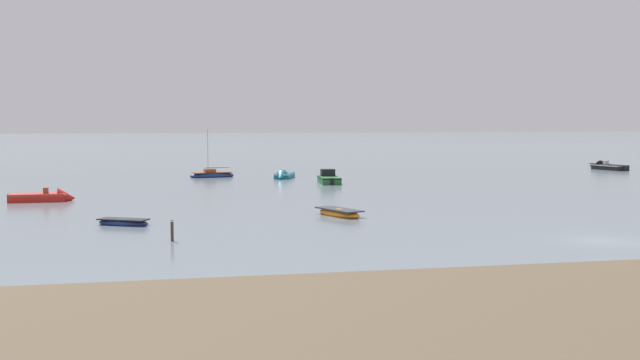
{
  "coord_description": "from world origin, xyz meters",
  "views": [
    {
      "loc": [
        -26.15,
        -41.22,
        7.19
      ],
      "look_at": [
        -8.59,
        40.23,
        0.76
      ],
      "focal_mm": 43.53,
      "sensor_mm": 36.0,
      "label": 1
    }
  ],
  "objects_px": {
    "motorboat_moored_0": "(47,198)",
    "rowboat_moored_4": "(339,213)",
    "motorboat_moored_1": "(283,176)",
    "rowboat_moored_1": "(123,223)",
    "rowboat_moored_0": "(600,165)",
    "sailboat_moored_1": "(212,175)",
    "mooring_post_left": "(172,231)",
    "motorboat_moored_4": "(605,168)",
    "motorboat_moored_3": "(328,180)"
  },
  "relations": [
    {
      "from": "rowboat_moored_4",
      "to": "mooring_post_left",
      "type": "height_order",
      "value": "mooring_post_left"
    },
    {
      "from": "mooring_post_left",
      "to": "rowboat_moored_1",
      "type": "bearing_deg",
      "value": 111.29
    },
    {
      "from": "motorboat_moored_0",
      "to": "rowboat_moored_4",
      "type": "relative_size",
      "value": 1.16
    },
    {
      "from": "sailboat_moored_1",
      "to": "rowboat_moored_1",
      "type": "bearing_deg",
      "value": 65.86
    },
    {
      "from": "rowboat_moored_4",
      "to": "mooring_post_left",
      "type": "xyz_separation_m",
      "value": [
        -12.64,
        -9.88,
        0.41
      ]
    },
    {
      "from": "rowboat_moored_4",
      "to": "motorboat_moored_3",
      "type": "xyz_separation_m",
      "value": [
        6.06,
        30.57,
        0.15
      ]
    },
    {
      "from": "motorboat_moored_4",
      "to": "motorboat_moored_3",
      "type": "bearing_deg",
      "value": 95.62
    },
    {
      "from": "motorboat_moored_1",
      "to": "motorboat_moored_4",
      "type": "distance_m",
      "value": 49.46
    },
    {
      "from": "rowboat_moored_4",
      "to": "rowboat_moored_1",
      "type": "bearing_deg",
      "value": -104.87
    },
    {
      "from": "sailboat_moored_1",
      "to": "mooring_post_left",
      "type": "relative_size",
      "value": 4.56
    },
    {
      "from": "mooring_post_left",
      "to": "sailboat_moored_1",
      "type": "bearing_deg",
      "value": 83.17
    },
    {
      "from": "sailboat_moored_1",
      "to": "motorboat_moored_4",
      "type": "relative_size",
      "value": 0.99
    },
    {
      "from": "rowboat_moored_4",
      "to": "sailboat_moored_1",
      "type": "xyz_separation_m",
      "value": [
        -6.44,
        41.96,
        0.08
      ]
    },
    {
      "from": "motorboat_moored_0",
      "to": "sailboat_moored_1",
      "type": "height_order",
      "value": "sailboat_moored_1"
    },
    {
      "from": "motorboat_moored_0",
      "to": "rowboat_moored_1",
      "type": "bearing_deg",
      "value": -68.64
    },
    {
      "from": "rowboat_moored_4",
      "to": "sailboat_moored_1",
      "type": "height_order",
      "value": "sailboat_moored_1"
    },
    {
      "from": "motorboat_moored_3",
      "to": "motorboat_moored_4",
      "type": "bearing_deg",
      "value": -66.42
    },
    {
      "from": "motorboat_moored_0",
      "to": "rowboat_moored_1",
      "type": "xyz_separation_m",
      "value": [
        7.19,
        -17.6,
        -0.1
      ]
    },
    {
      "from": "rowboat_moored_0",
      "to": "motorboat_moored_4",
      "type": "xyz_separation_m",
      "value": [
        -4.32,
        -8.3,
        0.14
      ]
    },
    {
      "from": "rowboat_moored_0",
      "to": "sailboat_moored_1",
      "type": "bearing_deg",
      "value": 73.24
    },
    {
      "from": "sailboat_moored_1",
      "to": "motorboat_moored_4",
      "type": "bearing_deg",
      "value": 171.14
    },
    {
      "from": "rowboat_moored_0",
      "to": "motorboat_moored_0",
      "type": "relative_size",
      "value": 0.63
    },
    {
      "from": "rowboat_moored_1",
      "to": "rowboat_moored_4",
      "type": "bearing_deg",
      "value": 35.16
    },
    {
      "from": "motorboat_moored_0",
      "to": "mooring_post_left",
      "type": "xyz_separation_m",
      "value": [
        10.31,
        -25.6,
        0.35
      ]
    },
    {
      "from": "mooring_post_left",
      "to": "rowboat_moored_4",
      "type": "bearing_deg",
      "value": 38.01
    },
    {
      "from": "motorboat_moored_0",
      "to": "motorboat_moored_1",
      "type": "relative_size",
      "value": 1.03
    },
    {
      "from": "mooring_post_left",
      "to": "motorboat_moored_1",
      "type": "bearing_deg",
      "value": 72.94
    },
    {
      "from": "rowboat_moored_0",
      "to": "mooring_post_left",
      "type": "xyz_separation_m",
      "value": [
        -67.93,
        -63.43,
        0.46
      ]
    },
    {
      "from": "motorboat_moored_1",
      "to": "sailboat_moored_1",
      "type": "distance_m",
      "value": 9.37
    },
    {
      "from": "motorboat_moored_0",
      "to": "motorboat_moored_3",
      "type": "height_order",
      "value": "motorboat_moored_3"
    },
    {
      "from": "rowboat_moored_4",
      "to": "motorboat_moored_4",
      "type": "xyz_separation_m",
      "value": [
        50.97,
        45.25,
        0.09
      ]
    },
    {
      "from": "sailboat_moored_1",
      "to": "motorboat_moored_4",
      "type": "height_order",
      "value": "sailboat_moored_1"
    },
    {
      "from": "sailboat_moored_1",
      "to": "motorboat_moored_4",
      "type": "distance_m",
      "value": 57.5
    },
    {
      "from": "rowboat_moored_4",
      "to": "motorboat_moored_4",
      "type": "bearing_deg",
      "value": 109.95
    },
    {
      "from": "rowboat_moored_0",
      "to": "motorboat_moored_1",
      "type": "distance_m",
      "value": 55.48
    },
    {
      "from": "motorboat_moored_0",
      "to": "motorboat_moored_1",
      "type": "bearing_deg",
      "value": 40.82
    },
    {
      "from": "motorboat_moored_0",
      "to": "sailboat_moored_1",
      "type": "distance_m",
      "value": 31.0
    },
    {
      "from": "rowboat_moored_1",
      "to": "mooring_post_left",
      "type": "xyz_separation_m",
      "value": [
        3.12,
        -8.0,
        0.45
      ]
    },
    {
      "from": "rowboat_moored_0",
      "to": "motorboat_moored_1",
      "type": "xyz_separation_m",
      "value": [
        -53.25,
        -15.58,
        0.1
      ]
    },
    {
      "from": "sailboat_moored_1",
      "to": "motorboat_moored_4",
      "type": "xyz_separation_m",
      "value": [
        57.4,
        3.29,
        0.01
      ]
    },
    {
      "from": "rowboat_moored_1",
      "to": "motorboat_moored_1",
      "type": "relative_size",
      "value": 0.71
    },
    {
      "from": "motorboat_moored_1",
      "to": "rowboat_moored_4",
      "type": "bearing_deg",
      "value": 17.34
    },
    {
      "from": "motorboat_moored_0",
      "to": "rowboat_moored_4",
      "type": "xyz_separation_m",
      "value": [
        22.95,
        -15.72,
        -0.06
      ]
    },
    {
      "from": "rowboat_moored_4",
      "to": "motorboat_moored_4",
      "type": "relative_size",
      "value": 0.77
    },
    {
      "from": "rowboat_moored_1",
      "to": "motorboat_moored_4",
      "type": "distance_m",
      "value": 81.69
    },
    {
      "from": "rowboat_moored_1",
      "to": "rowboat_moored_4",
      "type": "xyz_separation_m",
      "value": [
        15.76,
        1.87,
        0.04
      ]
    },
    {
      "from": "mooring_post_left",
      "to": "motorboat_moored_0",
      "type": "bearing_deg",
      "value": 111.93
    },
    {
      "from": "motorboat_moored_1",
      "to": "rowboat_moored_4",
      "type": "xyz_separation_m",
      "value": [
        -2.04,
        -37.97,
        -0.05
      ]
    },
    {
      "from": "rowboat_moored_0",
      "to": "sailboat_moored_1",
      "type": "distance_m",
      "value": 62.8
    },
    {
      "from": "rowboat_moored_1",
      "to": "motorboat_moored_3",
      "type": "bearing_deg",
      "value": 84.45
    }
  ]
}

